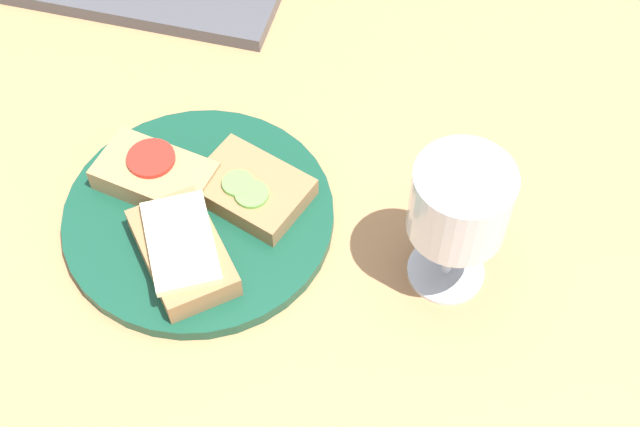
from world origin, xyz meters
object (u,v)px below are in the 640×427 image
object	(u,v)px
plate	(199,216)
wine_glass	(460,206)
sandwich_with_cheese	(182,250)
sandwich_with_tomato	(155,175)
sandwich_with_cucumber	(251,189)

from	to	relation	value
plate	wine_glass	xyz separation A→B (cm)	(22.64, 0.14, 9.29)
sandwich_with_cheese	sandwich_with_tomato	xyz separation A→B (cm)	(-5.24, 7.26, -0.26)
sandwich_with_cucumber	plate	bearing A→B (deg)	-144.53
sandwich_with_tomato	sandwich_with_cucumber	bearing A→B (deg)	5.24
sandwich_with_cucumber	wine_glass	size ratio (longest dim) A/B	0.84
plate	sandwich_with_cheese	bearing A→B (deg)	-84.18
sandwich_with_tomato	wine_glass	distance (cm)	28.40
sandwich_with_cheese	plate	bearing A→B (deg)	95.82
plate	sandwich_with_cheese	xyz separation A→B (cm)	(0.52, -5.11, 2.17)
sandwich_with_cheese	sandwich_with_tomato	world-z (taller)	sandwich_with_cheese
sandwich_with_cucumber	wine_glass	distance (cm)	20.17
sandwich_with_cucumber	sandwich_with_tomato	bearing A→B (deg)	-174.76
sandwich_with_cucumber	wine_glass	xyz separation A→B (cm)	(18.48, -2.82, 7.58)
plate	sandwich_with_tomato	world-z (taller)	sandwich_with_tomato
plate	sandwich_with_cheese	size ratio (longest dim) A/B	1.96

